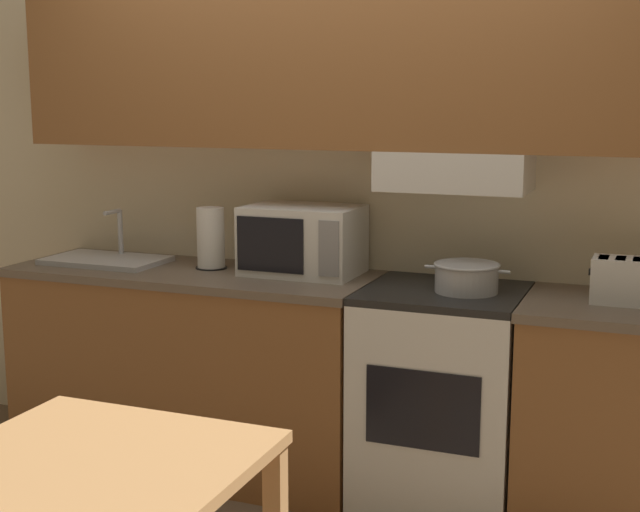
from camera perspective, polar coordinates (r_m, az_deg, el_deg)
name	(u,v)px	position (r m, az deg, el deg)	size (l,w,h in m)	color
ground_plane	(353,459)	(4.29, 2.13, -12.87)	(16.00, 16.00, 0.00)	brown
wall_back	(352,127)	(3.88, 2.09, 8.28)	(5.37, 0.38, 2.55)	beige
lower_counter_main	(194,368)	(4.14, -8.04, -7.08)	(1.66, 0.62, 0.91)	brown
lower_counter_right_stub	(611,420)	(3.64, 18.16, -9.92)	(0.69, 0.62, 0.91)	brown
stove_range	(441,399)	(3.73, 7.76, -9.03)	(0.63, 0.60, 0.91)	silver
cooking_pot	(467,276)	(3.56, 9.36, -1.30)	(0.34, 0.26, 0.12)	#B7BABF
microwave	(303,240)	(3.87, -1.11, 1.03)	(0.49, 0.35, 0.30)	silver
toaster	(628,281)	(3.51, 19.12, -1.50)	(0.27, 0.16, 0.17)	silver
sink_basin	(106,259)	(4.26, -13.53, -0.19)	(0.54, 0.33, 0.24)	#B7BABF
paper_towel_roll	(211,238)	(4.02, -7.00, 1.13)	(0.14, 0.14, 0.27)	black
dining_table	(89,506)	(2.49, -14.56, -15.21)	(0.81, 0.82, 0.74)	#B27F4C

